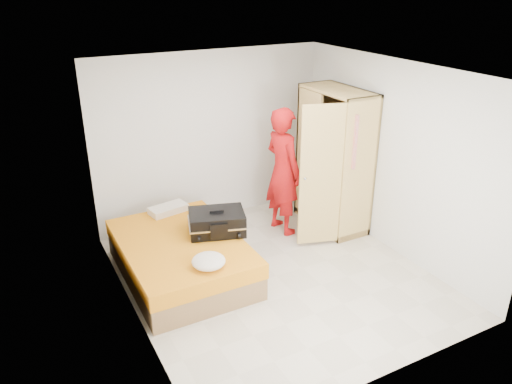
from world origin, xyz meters
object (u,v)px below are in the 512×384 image
bed (182,258)px  wardrobe (333,164)px  person (283,171)px  round_cushion (209,261)px  suitcase (217,222)px

bed → wardrobe: (2.50, 0.26, 0.75)m
bed → person: 1.97m
bed → round_cushion: bearing=-84.4°
wardrobe → suitcase: size_ratio=2.48×
person → round_cushion: bearing=118.4°
bed → round_cushion: (0.07, -0.74, 0.32)m
suitcase → wardrobe: bearing=25.6°
bed → suitcase: size_ratio=2.39×
round_cushion → suitcase: bearing=59.5°
bed → suitcase: suitcase is taller
person → wardrobe: bearing=-113.7°
suitcase → round_cushion: 0.85m
bed → round_cushion: size_ratio=5.23×
wardrobe → person: bearing=163.4°
wardrobe → round_cushion: 2.66m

